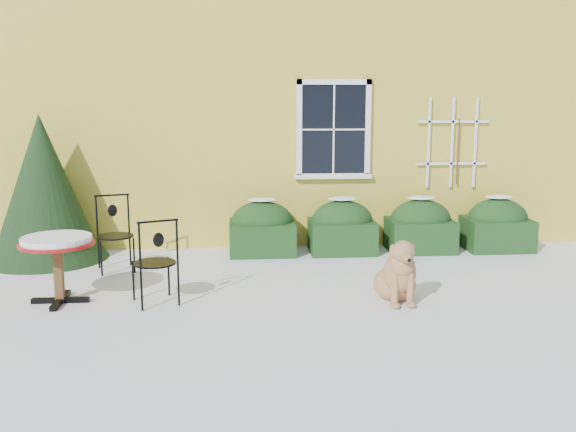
{
  "coord_description": "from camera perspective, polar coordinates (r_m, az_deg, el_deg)",
  "views": [
    {
      "loc": [
        -0.65,
        -7.58,
        2.5
      ],
      "look_at": [
        0.0,
        1.0,
        0.9
      ],
      "focal_mm": 40.0,
      "sensor_mm": 36.0,
      "label": 1
    }
  ],
  "objects": [
    {
      "name": "patio_chair_near",
      "position": [
        7.96,
        -11.68,
        -3.96
      ],
      "size": [
        0.62,
        0.61,
        1.08
      ],
      "rotation": [
        0.0,
        0.0,
        3.51
      ],
      "color": "black",
      "rests_on": "ground"
    },
    {
      "name": "evergreen_shrub",
      "position": [
        10.58,
        -20.84,
        1.18
      ],
      "size": [
        1.86,
        1.86,
        2.26
      ],
      "rotation": [
        0.0,
        0.0,
        -0.14
      ],
      "color": "black",
      "rests_on": "ground"
    },
    {
      "name": "bistro_table",
      "position": [
        8.29,
        -19.85,
        -2.67
      ],
      "size": [
        0.9,
        0.9,
        0.84
      ],
      "rotation": [
        0.0,
        0.0,
        -0.29
      ],
      "color": "black",
      "rests_on": "ground"
    },
    {
      "name": "ground",
      "position": [
        8.01,
        0.54,
        -7.65
      ],
      "size": [
        80.0,
        80.0,
        0.0
      ],
      "primitive_type": "plane",
      "color": "white",
      "rests_on": "ground"
    },
    {
      "name": "patio_chair_far",
      "position": [
        9.68,
        -15.14,
        -1.48
      ],
      "size": [
        0.61,
        0.6,
        1.1
      ],
      "rotation": [
        0.0,
        0.0,
        0.29
      ],
      "color": "black",
      "rests_on": "ground"
    },
    {
      "name": "dog",
      "position": [
        8.04,
        9.75,
        -5.24
      ],
      "size": [
        0.57,
        0.94,
        0.84
      ],
      "rotation": [
        0.0,
        0.0,
        0.05
      ],
      "color": "tan",
      "rests_on": "ground"
    },
    {
      "name": "hedge_row",
      "position": [
        10.6,
        8.3,
        -1.0
      ],
      "size": [
        4.95,
        0.8,
        0.91
      ],
      "color": "black",
      "rests_on": "ground"
    },
    {
      "name": "house",
      "position": [
        14.62,
        -1.81,
        13.32
      ],
      "size": [
        12.4,
        8.4,
        6.4
      ],
      "color": "yellow",
      "rests_on": "ground"
    }
  ]
}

